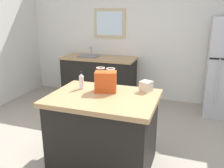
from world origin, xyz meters
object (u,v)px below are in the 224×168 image
at_px(kitchen_island, 104,131).
at_px(bottle, 81,81).
at_px(small_box, 146,86).
at_px(shopping_bag, 106,81).

xyz_separation_m(kitchen_island, bottle, (-0.34, 0.15, 0.54)).
bearing_deg(small_box, bottle, -168.04).
height_order(shopping_bag, bottle, shopping_bag).
distance_m(kitchen_island, shopping_bag, 0.58).
distance_m(shopping_bag, small_box, 0.48).
bearing_deg(kitchen_island, small_box, 36.07).
height_order(kitchen_island, small_box, small_box).
bearing_deg(bottle, shopping_bag, -0.72).
height_order(kitchen_island, bottle, bottle).
bearing_deg(shopping_bag, bottle, 179.28).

